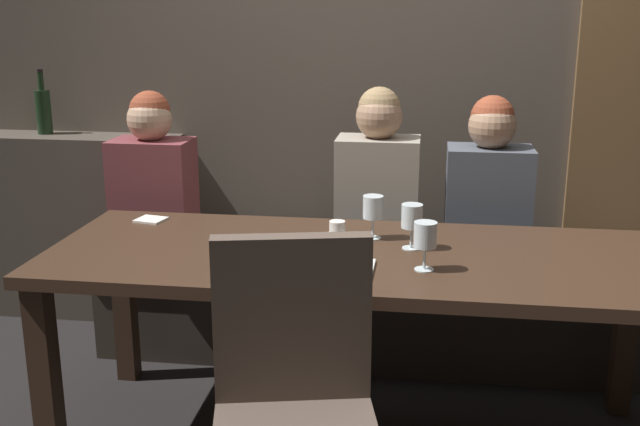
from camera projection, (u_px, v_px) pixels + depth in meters
back_wall_tiled at (383, 23)px, 3.66m from camera, size 6.00×0.12×3.00m
back_counter at (79, 225)px, 3.97m from camera, size 1.10×0.28×0.95m
dining_table at (356, 275)px, 2.72m from camera, size 2.20×0.84×0.74m
banquette_bench at (370, 311)px, 3.50m from camera, size 2.50×0.44×0.45m
chair_near_side at (294, 396)px, 2.06m from camera, size 0.52×0.52×0.98m
diner_redhead at (153, 180)px, 3.48m from camera, size 0.36×0.24×0.77m
diner_bearded at (378, 183)px, 3.35m from camera, size 0.36×0.24×0.80m
diner_far_end at (488, 191)px, 3.27m from camera, size 0.36×0.24×0.77m
wine_bottle_dark_red at (43, 110)px, 3.86m from camera, size 0.08×0.08×0.33m
wine_glass_end_right at (425, 236)px, 2.48m from camera, size 0.08×0.08×0.16m
wine_glass_near_left at (373, 209)px, 2.82m from camera, size 0.08×0.08×0.16m
wine_glass_far_left at (412, 218)px, 2.70m from camera, size 0.08×0.08×0.16m
espresso_cup at (337, 231)px, 2.85m from camera, size 0.12×0.12×0.06m
dessert_plate at (346, 266)px, 2.51m from camera, size 0.19×0.19×0.05m
folded_napkin at (151, 220)px, 3.09m from camera, size 0.13×0.12×0.01m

